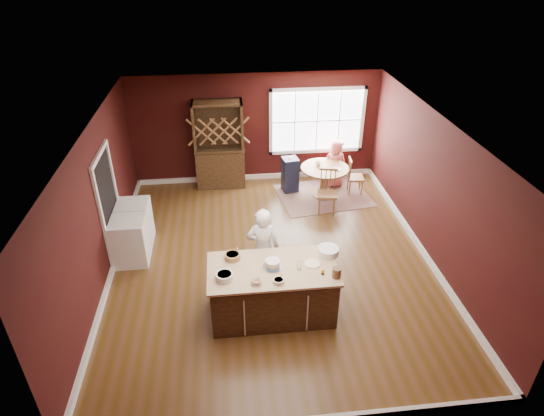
{
  "coord_description": "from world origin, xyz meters",
  "views": [
    {
      "loc": [
        -0.77,
        -6.97,
        5.34
      ],
      "look_at": [
        0.03,
        0.2,
        1.05
      ],
      "focal_mm": 30.0,
      "sensor_mm": 36.0,
      "label": 1
    }
  ],
  "objects_px": {
    "chair_south": "(327,192)",
    "washer": "(130,241)",
    "chair_north": "(331,161)",
    "toddler": "(291,160)",
    "seated_woman": "(335,164)",
    "hutch": "(219,145)",
    "chair_east": "(356,176)",
    "dryer": "(135,223)",
    "kitchen_island": "(272,292)",
    "high_chair": "(290,174)",
    "layer_cake": "(273,264)",
    "dining_table": "(324,176)",
    "baker": "(263,249)"
  },
  "relations": [
    {
      "from": "kitchen_island",
      "to": "toddler",
      "type": "distance_m",
      "value": 4.27
    },
    {
      "from": "layer_cake",
      "to": "high_chair",
      "type": "bearing_deg",
      "value": 77.95
    },
    {
      "from": "toddler",
      "to": "dryer",
      "type": "xyz_separation_m",
      "value": [
        -3.41,
        -1.83,
        -0.36
      ]
    },
    {
      "from": "hutch",
      "to": "chair_east",
      "type": "bearing_deg",
      "value": -13.27
    },
    {
      "from": "chair_east",
      "to": "dining_table",
      "type": "bearing_deg",
      "value": 100.71
    },
    {
      "from": "dining_table",
      "to": "seated_woman",
      "type": "xyz_separation_m",
      "value": [
        0.36,
        0.51,
        0.06
      ]
    },
    {
      "from": "kitchen_island",
      "to": "baker",
      "type": "xyz_separation_m",
      "value": [
        -0.08,
        0.72,
        0.34
      ]
    },
    {
      "from": "chair_north",
      "to": "dining_table",
      "type": "bearing_deg",
      "value": 33.07
    },
    {
      "from": "toddler",
      "to": "dining_table",
      "type": "bearing_deg",
      "value": -25.02
    },
    {
      "from": "chair_south",
      "to": "toddler",
      "type": "distance_m",
      "value": 1.32
    },
    {
      "from": "hutch",
      "to": "chair_north",
      "type": "bearing_deg",
      "value": -0.89
    },
    {
      "from": "chair_south",
      "to": "chair_north",
      "type": "height_order",
      "value": "chair_north"
    },
    {
      "from": "chair_east",
      "to": "chair_north",
      "type": "bearing_deg",
      "value": 38.5
    },
    {
      "from": "high_chair",
      "to": "dining_table",
      "type": "bearing_deg",
      "value": -35.08
    },
    {
      "from": "seated_woman",
      "to": "high_chair",
      "type": "xyz_separation_m",
      "value": [
        -1.12,
        -0.14,
        -0.15
      ]
    },
    {
      "from": "high_chair",
      "to": "dryer",
      "type": "bearing_deg",
      "value": -160.77
    },
    {
      "from": "dining_table",
      "to": "layer_cake",
      "type": "distance_m",
      "value": 4.16
    },
    {
      "from": "chair_south",
      "to": "chair_north",
      "type": "bearing_deg",
      "value": 86.83
    },
    {
      "from": "chair_north",
      "to": "dryer",
      "type": "height_order",
      "value": "chair_north"
    },
    {
      "from": "hutch",
      "to": "dryer",
      "type": "relative_size",
      "value": 2.37
    },
    {
      "from": "chair_east",
      "to": "dryer",
      "type": "xyz_separation_m",
      "value": [
        -4.94,
        -1.54,
        -0.0
      ]
    },
    {
      "from": "chair_north",
      "to": "toddler",
      "type": "height_order",
      "value": "chair_north"
    },
    {
      "from": "chair_north",
      "to": "dryer",
      "type": "relative_size",
      "value": 1.17
    },
    {
      "from": "chair_east",
      "to": "high_chair",
      "type": "relative_size",
      "value": 1.02
    },
    {
      "from": "baker",
      "to": "dryer",
      "type": "relative_size",
      "value": 1.73
    },
    {
      "from": "dining_table",
      "to": "washer",
      "type": "xyz_separation_m",
      "value": [
        -4.16,
        -2.12,
        -0.08
      ]
    },
    {
      "from": "seated_woman",
      "to": "hutch",
      "type": "height_order",
      "value": "hutch"
    },
    {
      "from": "chair_south",
      "to": "dryer",
      "type": "xyz_separation_m",
      "value": [
        -4.07,
        -0.73,
        -0.06
      ]
    },
    {
      "from": "dining_table",
      "to": "chair_north",
      "type": "height_order",
      "value": "chair_north"
    },
    {
      "from": "baker",
      "to": "toddler",
      "type": "bearing_deg",
      "value": -98.02
    },
    {
      "from": "high_chair",
      "to": "layer_cake",
      "type": "bearing_deg",
      "value": -111.4
    },
    {
      "from": "hutch",
      "to": "layer_cake",
      "type": "bearing_deg",
      "value": -80.47
    },
    {
      "from": "high_chair",
      "to": "hutch",
      "type": "bearing_deg",
      "value": 155.43
    },
    {
      "from": "baker",
      "to": "dryer",
      "type": "height_order",
      "value": "baker"
    },
    {
      "from": "chair_north",
      "to": "high_chair",
      "type": "xyz_separation_m",
      "value": [
        -1.09,
        -0.41,
        -0.09
      ]
    },
    {
      "from": "baker",
      "to": "dryer",
      "type": "distance_m",
      "value": 2.92
    },
    {
      "from": "seated_woman",
      "to": "washer",
      "type": "distance_m",
      "value": 5.23
    },
    {
      "from": "chair_east",
      "to": "seated_woman",
      "type": "height_order",
      "value": "seated_woman"
    },
    {
      "from": "layer_cake",
      "to": "hutch",
      "type": "bearing_deg",
      "value": 99.53
    },
    {
      "from": "kitchen_island",
      "to": "hutch",
      "type": "xyz_separation_m",
      "value": [
        -0.77,
        4.63,
        0.64
      ]
    },
    {
      "from": "kitchen_island",
      "to": "chair_north",
      "type": "xyz_separation_m",
      "value": [
        1.98,
        4.58,
        0.09
      ]
    },
    {
      "from": "dining_table",
      "to": "seated_woman",
      "type": "distance_m",
      "value": 0.62
    },
    {
      "from": "dining_table",
      "to": "dryer",
      "type": "distance_m",
      "value": 4.41
    },
    {
      "from": "baker",
      "to": "hutch",
      "type": "xyz_separation_m",
      "value": [
        -0.69,
        3.91,
        0.29
      ]
    },
    {
      "from": "seated_woman",
      "to": "washer",
      "type": "xyz_separation_m",
      "value": [
        -4.51,
        -2.63,
        -0.14
      ]
    },
    {
      "from": "chair_east",
      "to": "layer_cake",
      "type": "bearing_deg",
      "value": 153.78
    },
    {
      "from": "seated_woman",
      "to": "dryer",
      "type": "height_order",
      "value": "seated_woman"
    },
    {
      "from": "chair_north",
      "to": "toddler",
      "type": "xyz_separation_m",
      "value": [
        -1.08,
        -0.43,
        0.28
      ]
    },
    {
      "from": "toddler",
      "to": "hutch",
      "type": "distance_m",
      "value": 1.76
    },
    {
      "from": "chair_south",
      "to": "washer",
      "type": "relative_size",
      "value": 1.12
    }
  ]
}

